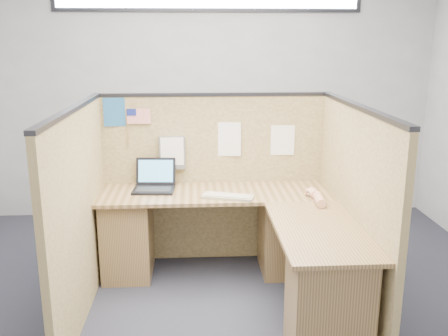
{
  "coord_description": "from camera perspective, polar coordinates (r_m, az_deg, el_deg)",
  "views": [
    {
      "loc": [
        -0.16,
        -3.34,
        1.98
      ],
      "look_at": [
        0.06,
        0.5,
        0.98
      ],
      "focal_mm": 40.0,
      "sensor_mm": 36.0,
      "label": 1
    }
  ],
  "objects": [
    {
      "name": "floor",
      "position": [
        3.88,
        -0.53,
        -16.11
      ],
      "size": [
        5.0,
        5.0,
        0.0
      ],
      "primitive_type": "plane",
      "color": "black",
      "rests_on": "ground"
    },
    {
      "name": "file_holder",
      "position": [
        4.39,
        -5.93,
        1.76
      ],
      "size": [
        0.23,
        0.05,
        0.29
      ],
      "color": "slate",
      "rests_on": "cubicle_partitions"
    },
    {
      "name": "wall_back",
      "position": [
        5.62,
        -1.73,
        8.59
      ],
      "size": [
        5.0,
        0.0,
        5.0
      ],
      "primitive_type": "plane",
      "rotation": [
        1.57,
        0.0,
        0.0
      ],
      "color": "#939598",
      "rests_on": "floor"
    },
    {
      "name": "hand_forearm",
      "position": [
        4.03,
        10.57,
        -3.24
      ],
      "size": [
        0.11,
        0.37,
        0.08
      ],
      "color": "tan",
      "rests_on": "l_desk"
    },
    {
      "name": "paper_right",
      "position": [
        4.46,
        6.72,
        3.17
      ],
      "size": [
        0.21,
        0.01,
        0.27
      ],
      "primitive_type": "cube",
      "rotation": [
        0.0,
        0.0,
        -0.03
      ],
      "color": "white",
      "rests_on": "cubicle_partitions"
    },
    {
      "name": "paper_left",
      "position": [
        4.4,
        0.39,
        3.31
      ],
      "size": [
        0.24,
        0.03,
        0.3
      ],
      "primitive_type": "cube",
      "rotation": [
        0.0,
        0.0,
        -0.1
      ],
      "color": "white",
      "rests_on": "cubicle_partitions"
    },
    {
      "name": "mouse",
      "position": [
        4.16,
        9.99,
        -2.88
      ],
      "size": [
        0.11,
        0.08,
        0.04
      ],
      "primitive_type": "ellipsoid",
      "rotation": [
        0.0,
        0.0,
        -0.17
      ],
      "color": "silver",
      "rests_on": "l_desk"
    },
    {
      "name": "blue_poster",
      "position": [
        4.4,
        -12.43,
        6.26
      ],
      "size": [
        0.18,
        0.02,
        0.25
      ],
      "primitive_type": "cube",
      "rotation": [
        0.0,
        0.0,
        0.09
      ],
      "color": "#1E568D",
      "rests_on": "cubicle_partitions"
    },
    {
      "name": "american_flag",
      "position": [
        4.37,
        -10.02,
        5.69
      ],
      "size": [
        0.2,
        0.01,
        0.35
      ],
      "color": "olive",
      "rests_on": "cubicle_partitions"
    },
    {
      "name": "keyboard",
      "position": [
        4.04,
        0.42,
        -3.28
      ],
      "size": [
        0.44,
        0.26,
        0.03
      ],
      "rotation": [
        0.0,
        0.0,
        -0.3
      ],
      "color": "gray",
      "rests_on": "l_desk"
    },
    {
      "name": "l_desk",
      "position": [
        3.97,
        1.93,
        -9.03
      ],
      "size": [
        1.95,
        1.75,
        0.73
      ],
      "color": "brown",
      "rests_on": "floor"
    },
    {
      "name": "cubicle_partitions",
      "position": [
        3.96,
        -0.86,
        -3.3
      ],
      "size": [
        2.06,
        1.83,
        1.53
      ],
      "color": "brown",
      "rests_on": "floor"
    },
    {
      "name": "wall_front",
      "position": [
        1.24,
        4.68,
        -13.21
      ],
      "size": [
        5.0,
        0.0,
        5.0
      ],
      "primitive_type": "plane",
      "rotation": [
        -1.57,
        0.0,
        0.0
      ],
      "color": "#939598",
      "rests_on": "floor"
    },
    {
      "name": "laptop",
      "position": [
        4.32,
        -7.99,
        -1.58
      ],
      "size": [
        0.36,
        0.35,
        0.25
      ],
      "rotation": [
        0.0,
        0.0,
        -0.06
      ],
      "color": "black",
      "rests_on": "l_desk"
    }
  ]
}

